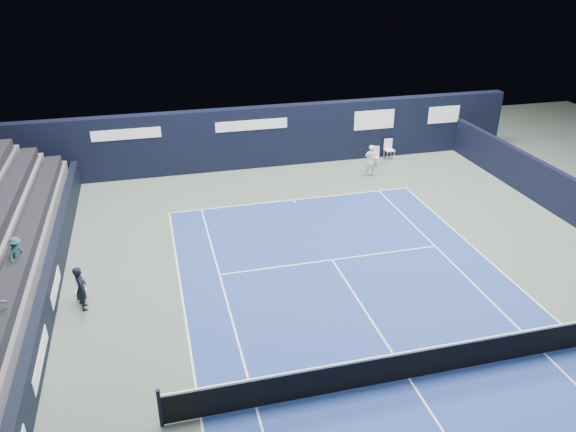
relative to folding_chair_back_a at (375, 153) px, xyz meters
name	(u,v)px	position (x,y,z in m)	size (l,w,h in m)	color
ground	(379,333)	(-5.21, -13.15, -0.67)	(48.00, 48.00, 0.00)	#4A584F
court_surface	(409,379)	(-5.21, -15.15, -0.66)	(10.97, 23.77, 0.01)	navy
folding_chair_back_a	(375,153)	(0.00, 0.00, 0.00)	(0.58, 0.60, 1.00)	silver
folding_chair_back_b	(389,148)	(1.10, 0.74, -0.06)	(0.49, 0.48, 1.07)	silver
line_judge_chair	(81,287)	(-13.80, -9.14, -0.21)	(0.42, 0.41, 0.81)	silver
line_judge	(81,288)	(-13.72, -9.66, 0.08)	(0.55, 0.36, 1.50)	black
court_markings	(409,379)	(-5.21, -15.15, -0.66)	(11.03, 23.83, 0.00)	white
tennis_net	(411,364)	(-5.21, -15.15, -0.16)	(12.90, 0.10, 1.10)	black
back_sponsor_wall	(270,136)	(-5.21, 1.35, 0.88)	(26.00, 0.63, 3.10)	black
side_barrier_left	(50,288)	(-14.71, -9.18, -0.07)	(0.33, 22.00, 1.20)	black
tennis_player	(371,160)	(-0.76, -1.29, 0.11)	(0.61, 0.83, 1.56)	silver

